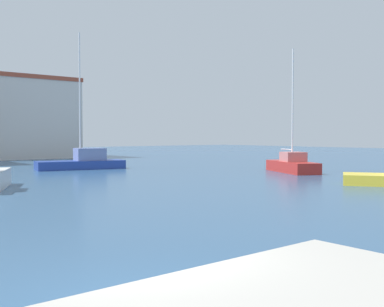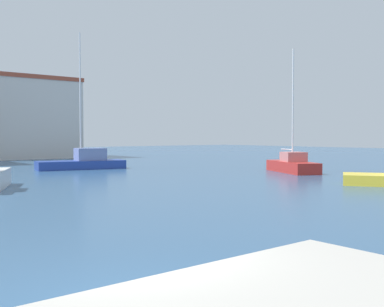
{
  "view_description": "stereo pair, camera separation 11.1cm",
  "coord_description": "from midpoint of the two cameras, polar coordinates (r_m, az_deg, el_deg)",
  "views": [
    {
      "loc": [
        -3.96,
        -6.26,
        2.8
      ],
      "look_at": [
        15.71,
        17.88,
        1.61
      ],
      "focal_mm": 43.55,
      "sensor_mm": 36.0,
      "label": 1
    },
    {
      "loc": [
        -3.88,
        -6.33,
        2.8
      ],
      "look_at": [
        15.71,
        17.88,
        1.61
      ],
      "focal_mm": 43.55,
      "sensor_mm": 36.0,
      "label": 2
    }
  ],
  "objects": [
    {
      "name": "sailboat_red_inner_mooring",
      "position": [
        36.46,
        12.09,
        -1.32
      ],
      "size": [
        4.26,
        6.04,
        9.41
      ],
      "color": "#B22823",
      "rests_on": "water"
    },
    {
      "name": "harbor_office",
      "position": [
        61.56,
        -20.21,
        4.11
      ],
      "size": [
        12.43,
        8.84,
        9.98
      ],
      "color": "beige",
      "rests_on": "ground"
    },
    {
      "name": "water",
      "position": [
        32.51,
        -3.43,
        -2.75
      ],
      "size": [
        160.0,
        160.0,
        0.0
      ],
      "primitive_type": "plane",
      "color": "#2D5175",
      "rests_on": "ground"
    },
    {
      "name": "sailboat_blue_distant_east",
      "position": [
        40.17,
        -13.29,
        -0.93
      ],
      "size": [
        7.52,
        3.91,
        11.36
      ],
      "color": "#233D93",
      "rests_on": "water"
    }
  ]
}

